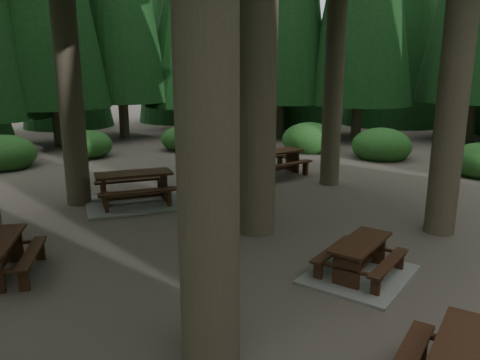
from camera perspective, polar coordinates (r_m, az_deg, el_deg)
ground at (r=10.22m, az=-0.68°, el=-7.47°), size 80.00×80.00×0.00m
picnic_table_a at (r=8.83m, az=14.40°, el=-9.98°), size 2.33×2.09×0.67m
picnic_table_c at (r=13.12m, az=-12.71°, el=-1.51°), size 3.14×2.86×0.88m
picnic_table_d at (r=16.17m, az=4.46°, el=2.58°), size 1.96×1.59×0.84m
shrub_ring at (r=11.05m, az=-0.27°, el=-3.59°), size 23.86×24.64×1.49m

